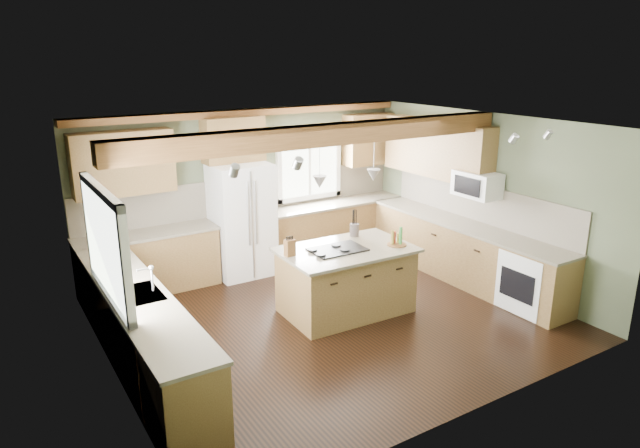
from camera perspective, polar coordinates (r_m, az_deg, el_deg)
floor at (r=7.82m, az=1.06°, el=-9.37°), size 5.60×5.60×0.00m
ceiling at (r=7.07m, az=1.17°, el=9.91°), size 5.60×5.60×0.00m
wall_back at (r=9.46m, az=-7.21°, el=3.55°), size 5.60×0.00×5.60m
wall_left at (r=6.34m, az=-20.66°, el=-4.16°), size 0.00×5.00×5.00m
wall_right at (r=9.12m, az=16.02°, el=2.53°), size 0.00×5.00×5.00m
ceiling_beam at (r=7.15m, az=0.83°, el=8.93°), size 5.55×0.26×0.26m
soffit_trim at (r=9.16m, az=-7.23°, el=10.99°), size 5.55×0.20×0.10m
backsplash_back at (r=9.47m, az=-7.15°, el=3.00°), size 5.58×0.03×0.58m
backsplash_right at (r=9.17m, az=15.68°, el=2.04°), size 0.03×3.70×0.58m
base_cab_back_left at (r=8.85m, az=-16.72°, el=-3.80°), size 2.02×0.60×0.88m
counter_back_left at (r=8.71m, az=-16.98°, el=-0.96°), size 2.06×0.64×0.04m
base_cab_back_right at (r=10.13m, az=1.34°, el=-0.46°), size 2.62×0.60×0.88m
counter_back_right at (r=10.00m, az=1.36°, el=2.05°), size 2.66×0.64×0.04m
base_cab_left at (r=6.78m, az=-17.48°, el=-10.41°), size 0.60×3.70×0.88m
counter_left at (r=6.58m, az=-17.84°, el=-6.84°), size 0.64×3.74×0.04m
base_cab_right at (r=9.19m, az=14.10°, el=-2.84°), size 0.60×3.70×0.88m
counter_right at (r=9.04m, az=14.30°, el=-0.09°), size 0.64×3.74×0.04m
upper_cab_back_left at (r=8.53m, az=-19.10°, el=5.77°), size 1.40×0.35×0.90m
upper_cab_over_fridge at (r=9.02m, az=-8.67°, el=8.35°), size 0.96×0.35×0.70m
upper_cab_right at (r=9.48m, az=11.59°, el=7.38°), size 0.35×2.20×0.90m
upper_cab_back_corner at (r=10.35m, az=4.80°, el=8.44°), size 0.90×0.35×0.90m
window_left at (r=6.31m, az=-20.81°, el=-1.86°), size 0.04×1.60×1.05m
window_back at (r=9.91m, az=-1.16°, el=5.77°), size 1.10×0.04×1.00m
sink at (r=6.58m, az=-17.84°, el=-6.80°), size 0.50×0.65×0.03m
faucet at (r=6.57m, az=-16.43°, el=-5.35°), size 0.02×0.02×0.28m
dishwasher at (r=5.68m, az=-13.79°, el=-15.84°), size 0.60×0.60×0.84m
oven at (r=8.40m, az=20.40°, el=-5.36°), size 0.60×0.72×0.84m
microwave at (r=8.87m, az=15.43°, el=3.85°), size 0.40×0.70×0.38m
pendant_left at (r=7.20m, az=-0.04°, el=4.22°), size 0.18×0.18×0.16m
pendant_right at (r=7.64m, az=5.37°, el=4.89°), size 0.18×0.18×0.16m
refrigerator at (r=9.10m, az=-7.81°, el=0.40°), size 0.90×0.74×1.80m
island at (r=7.85m, az=2.60°, el=-5.76°), size 1.69×1.07×0.88m
island_top at (r=7.68m, az=2.64°, el=-2.59°), size 1.81×1.18×0.04m
cooktop at (r=7.60m, az=1.76°, el=-2.55°), size 0.74×0.50×0.02m
knife_block at (r=7.37m, az=-3.05°, el=-2.38°), size 0.14×0.11×0.22m
utensil_crock at (r=8.17m, az=3.46°, el=-0.60°), size 0.17×0.17×0.18m
bottle_tray at (r=7.83m, az=7.72°, el=-1.27°), size 0.34×0.34×0.24m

